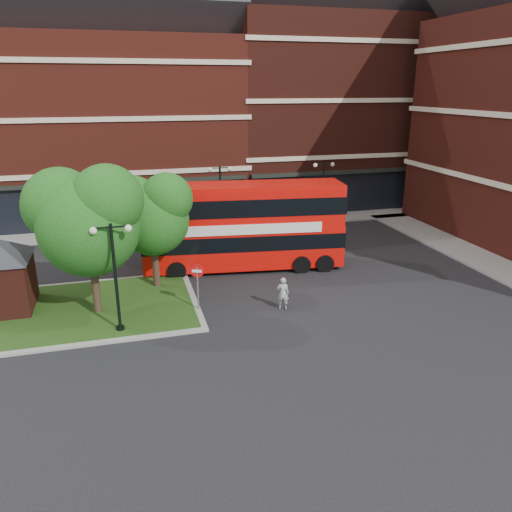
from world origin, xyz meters
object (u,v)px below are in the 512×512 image
object	(u,v)px
woman	(283,293)
car_white	(307,218)
bus	(243,221)
car_silver	(162,227)

from	to	relation	value
woman	car_white	distance (m)	15.32
bus	car_silver	xyz separation A→B (m)	(-4.14, 7.90, -2.22)
woman	car_silver	size ratio (longest dim) A/B	0.40
bus	woman	bearing A→B (deg)	-78.76
bus	car_white	world-z (taller)	bus
woman	bus	bearing A→B (deg)	-66.20
bus	woman	size ratio (longest dim) A/B	7.28
bus	car_white	size ratio (longest dim) A/B	2.77
bus	woman	world-z (taller)	bus
car_silver	woman	bearing A→B (deg)	-158.36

